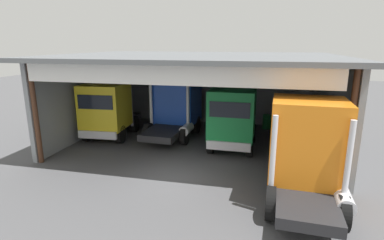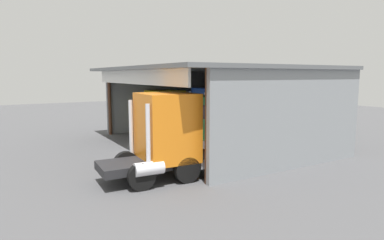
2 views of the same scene
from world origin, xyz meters
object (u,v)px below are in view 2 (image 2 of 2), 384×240
at_px(truck_blue_center_bay, 211,112).
at_px(tool_cart, 319,144).
at_px(truck_orange_right_bay, 163,134).
at_px(truck_green_center_right_bay, 218,123).
at_px(oil_drum, 298,141).
at_px(truck_yellow_center_left_bay, 168,110).

relative_size(truck_blue_center_bay, tool_cart, 5.31).
height_order(truck_blue_center_bay, truck_orange_right_bay, truck_orange_right_bay).
relative_size(truck_green_center_right_bay, tool_cart, 4.97).
distance_m(truck_blue_center_bay, oil_drum, 6.44).
xyz_separation_m(truck_green_center_right_bay, truck_orange_right_bay, (3.11, -5.16, 0.27)).
bearing_deg(truck_orange_right_bay, oil_drum, 99.79).
bearing_deg(truck_blue_center_bay, truck_yellow_center_left_bay, -153.74).
xyz_separation_m(truck_yellow_center_left_bay, truck_blue_center_bay, (3.80, 1.61, 0.15)).
bearing_deg(tool_cart, truck_yellow_center_left_bay, -157.09).
bearing_deg(oil_drum, truck_green_center_right_bay, -111.66).
xyz_separation_m(truck_orange_right_bay, oil_drum, (-1.20, 9.98, -1.53)).
relative_size(truck_blue_center_bay, truck_orange_right_bay, 1.21).
bearing_deg(truck_green_center_right_bay, tool_cart, -122.30).
relative_size(truck_green_center_right_bay, truck_orange_right_bay, 1.13).
distance_m(truck_yellow_center_left_bay, truck_green_center_right_bay, 7.51).
bearing_deg(oil_drum, tool_cart, 7.15).
bearing_deg(truck_yellow_center_left_bay, truck_orange_right_bay, 148.51).
xyz_separation_m(truck_yellow_center_left_bay, truck_green_center_right_bay, (7.50, -0.43, -0.05)).
height_order(truck_orange_right_bay, tool_cart, truck_orange_right_bay).
relative_size(truck_blue_center_bay, oil_drum, 5.64).
height_order(truck_yellow_center_left_bay, truck_blue_center_bay, truck_blue_center_bay).
distance_m(truck_blue_center_bay, tool_cart, 7.77).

